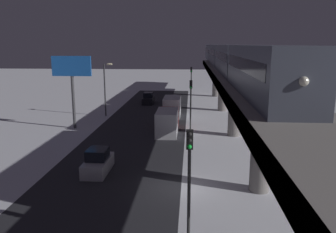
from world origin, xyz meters
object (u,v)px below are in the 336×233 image
(delivery_van, at_px, (168,121))
(traffic_light_mid, at_px, (191,100))
(sedan_silver_2, at_px, (98,163))
(box_truck, at_px, (172,106))
(sedan_black, at_px, (148,99))
(commercial_billboard, at_px, (72,73))
(traffic_light_far, at_px, (191,80))
(traffic_light_near, at_px, (189,175))
(subway_train, at_px, (225,56))

(delivery_van, height_order, traffic_light_mid, traffic_light_mid)
(sedan_silver_2, xyz_separation_m, box_truck, (-4.80, -23.62, 0.55))
(sedan_black, height_order, sedan_silver_2, same)
(box_truck, distance_m, commercial_billboard, 15.79)
(box_truck, height_order, delivery_van, same)
(sedan_silver_2, height_order, box_truck, box_truck)
(delivery_van, distance_m, traffic_light_far, 20.95)
(sedan_silver_2, xyz_separation_m, traffic_light_mid, (-7.50, -11.57, 3.40))
(delivery_van, distance_m, traffic_light_near, 24.48)
(traffic_light_near, bearing_deg, subway_train, -97.64)
(subway_train, xyz_separation_m, traffic_light_near, (4.96, 36.98, -4.39))
(sedan_black, distance_m, traffic_light_mid, 23.19)
(traffic_light_near, height_order, traffic_light_mid, same)
(sedan_black, distance_m, traffic_light_near, 44.82)
(traffic_light_near, relative_size, traffic_light_mid, 1.00)
(box_truck, xyz_separation_m, delivery_van, (0.00, 10.25, 0.00))
(sedan_silver_2, distance_m, commercial_billboard, 17.23)
(box_truck, xyz_separation_m, traffic_light_far, (-2.70, -10.32, 2.85))
(sedan_black, height_order, traffic_light_far, traffic_light_far)
(delivery_van, xyz_separation_m, traffic_light_near, (-2.70, 24.17, 2.85))
(sedan_black, relative_size, box_truck, 0.57)
(sedan_silver_2, bearing_deg, box_truck, -101.49)
(sedan_silver_2, relative_size, traffic_light_far, 0.64)
(traffic_light_near, bearing_deg, commercial_billboard, -60.39)
(traffic_light_far, bearing_deg, commercial_billboard, 53.32)
(sedan_silver_2, bearing_deg, sedan_black, -90.00)
(box_truck, bearing_deg, traffic_light_mid, 102.63)
(subway_train, xyz_separation_m, sedan_silver_2, (12.46, 26.18, -7.79))
(traffic_light_near, bearing_deg, traffic_light_mid, -90.00)
(subway_train, bearing_deg, traffic_light_mid, 71.24)
(sedan_silver_2, height_order, commercial_billboard, commercial_billboard)
(traffic_light_mid, bearing_deg, subway_train, -108.76)
(traffic_light_near, xyz_separation_m, traffic_light_far, (0.00, -44.74, 0.00))
(sedan_silver_2, distance_m, traffic_light_mid, 14.20)
(sedan_black, bearing_deg, sedan_silver_2, 90.00)
(delivery_van, bearing_deg, sedan_silver_2, 70.25)
(traffic_light_far, xyz_separation_m, commercial_billboard, (14.42, 19.36, 2.63))
(subway_train, height_order, traffic_light_mid, subway_train)
(sedan_black, xyz_separation_m, sedan_silver_2, (-0.00, 33.26, -0.00))
(box_truck, xyz_separation_m, traffic_light_near, (-2.70, 34.42, 2.85))
(traffic_light_near, distance_m, traffic_light_far, 44.74)
(traffic_light_far, bearing_deg, traffic_light_near, 90.00)
(subway_train, relative_size, traffic_light_mid, 11.57)
(sedan_black, relative_size, delivery_van, 0.57)
(sedan_silver_2, height_order, traffic_light_near, traffic_light_near)
(traffic_light_near, height_order, traffic_light_far, same)
(sedan_silver_2, xyz_separation_m, traffic_light_near, (-7.50, 10.80, 3.40))
(subway_train, distance_m, commercial_billboard, 22.66)
(sedan_black, height_order, box_truck, box_truck)
(delivery_van, distance_m, traffic_light_mid, 4.32)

